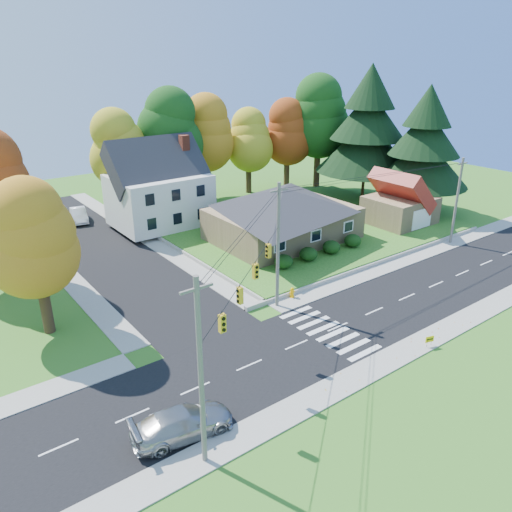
% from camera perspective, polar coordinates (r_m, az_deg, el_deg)
% --- Properties ---
extents(ground, '(120.00, 120.00, 0.00)m').
position_cam_1_polar(ground, '(37.27, 9.32, -8.03)').
color(ground, '#3D7923').
extents(road_main, '(90.00, 8.00, 0.02)m').
position_cam_1_polar(road_main, '(37.26, 9.32, -8.01)').
color(road_main, black).
rests_on(road_main, ground).
extents(road_cross, '(8.00, 44.00, 0.02)m').
position_cam_1_polar(road_cross, '(53.68, -17.37, 0.93)').
color(road_cross, black).
rests_on(road_cross, ground).
extents(sidewalk_north, '(90.00, 2.00, 0.08)m').
position_cam_1_polar(sidewalk_north, '(40.38, 4.25, -5.19)').
color(sidewalk_north, '#9C9A90').
rests_on(sidewalk_north, ground).
extents(sidewalk_south, '(90.00, 2.00, 0.08)m').
position_cam_1_polar(sidewalk_south, '(34.56, 15.35, -11.15)').
color(sidewalk_south, '#9C9A90').
rests_on(sidewalk_south, ground).
extents(lawn, '(30.00, 30.00, 0.50)m').
position_cam_1_polar(lawn, '(59.37, 3.66, 4.20)').
color(lawn, '#3D7923').
rests_on(lawn, ground).
extents(ranch_house, '(14.60, 10.60, 5.40)m').
position_cam_1_polar(ranch_house, '(51.74, 3.09, 4.98)').
color(ranch_house, tan).
rests_on(ranch_house, lawn).
extents(colonial_house, '(10.40, 8.40, 9.60)m').
position_cam_1_polar(colonial_house, '(56.97, -11.01, 7.60)').
color(colonial_house, silver).
rests_on(colonial_house, lawn).
extents(garage, '(7.30, 6.30, 4.60)m').
position_cam_1_polar(garage, '(59.07, 16.19, 5.89)').
color(garage, tan).
rests_on(garage, lawn).
extents(hedge_row, '(10.70, 1.70, 1.27)m').
position_cam_1_polar(hedge_row, '(47.80, 7.33, 0.63)').
color(hedge_row, '#163A10').
rests_on(hedge_row, lawn).
extents(traffic_infrastructure, '(38.10, 10.66, 10.00)m').
position_cam_1_polar(traffic_infrastructure, '(35.74, 8.11, -0.10)').
color(traffic_infrastructure, '#666059').
rests_on(traffic_infrastructure, ground).
extents(tree_lot_0, '(6.72, 6.72, 12.51)m').
position_cam_1_polar(tree_lot_0, '(60.79, -15.61, 11.71)').
color(tree_lot_0, '#3F2A19').
rests_on(tree_lot_0, lawn).
extents(tree_lot_1, '(7.84, 7.84, 14.60)m').
position_cam_1_polar(tree_lot_1, '(62.11, -10.13, 13.60)').
color(tree_lot_1, '#3F2A19').
rests_on(tree_lot_1, lawn).
extents(tree_lot_2, '(7.28, 7.28, 13.56)m').
position_cam_1_polar(tree_lot_2, '(65.96, -5.75, 13.75)').
color(tree_lot_2, '#3F2A19').
rests_on(tree_lot_2, lawn).
extents(tree_lot_3, '(6.16, 6.16, 11.47)m').
position_cam_1_polar(tree_lot_3, '(68.62, -0.87, 13.08)').
color(tree_lot_3, '#3F2A19').
rests_on(tree_lot_3, lawn).
extents(tree_lot_4, '(6.72, 6.72, 12.51)m').
position_cam_1_polar(tree_lot_4, '(71.41, 3.63, 13.93)').
color(tree_lot_4, '#3F2A19').
rests_on(tree_lot_4, lawn).
extents(tree_lot_5, '(8.40, 8.40, 15.64)m').
position_cam_1_polar(tree_lot_5, '(72.35, 7.24, 15.48)').
color(tree_lot_5, '#3F2A19').
rests_on(tree_lot_5, lawn).
extents(conifer_east_a, '(12.80, 12.80, 16.96)m').
position_cam_1_polar(conifer_east_a, '(67.72, 12.64, 13.92)').
color(conifer_east_a, '#3F2A19').
rests_on(conifer_east_a, lawn).
extents(conifer_east_b, '(11.20, 11.20, 14.84)m').
position_cam_1_polar(conifer_east_b, '(63.82, 18.65, 11.82)').
color(conifer_east_b, '#3F2A19').
rests_on(conifer_east_b, lawn).
extents(tree_west_0, '(6.16, 6.16, 11.47)m').
position_cam_1_polar(tree_west_0, '(36.34, -24.09, 1.88)').
color(tree_west_0, '#3F2A19').
rests_on(tree_west_0, ground).
extents(silver_sedan, '(5.65, 2.89, 1.57)m').
position_cam_1_polar(silver_sedan, '(27.53, -8.39, -18.34)').
color(silver_sedan, '#A2A2A2').
rests_on(silver_sedan, road_main).
extents(white_car, '(2.60, 5.00, 1.57)m').
position_cam_1_polar(white_car, '(62.69, -19.59, 4.45)').
color(white_car, white).
rests_on(white_car, road_cross).
extents(fire_hydrant, '(0.52, 0.41, 0.93)m').
position_cam_1_polar(fire_hydrant, '(40.81, 4.14, -4.24)').
color(fire_hydrant, '#F4A600').
rests_on(fire_hydrant, ground).
extents(yard_sign, '(0.65, 0.22, 0.83)m').
position_cam_1_polar(yard_sign, '(36.18, 19.23, -8.99)').
color(yard_sign, black).
rests_on(yard_sign, ground).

